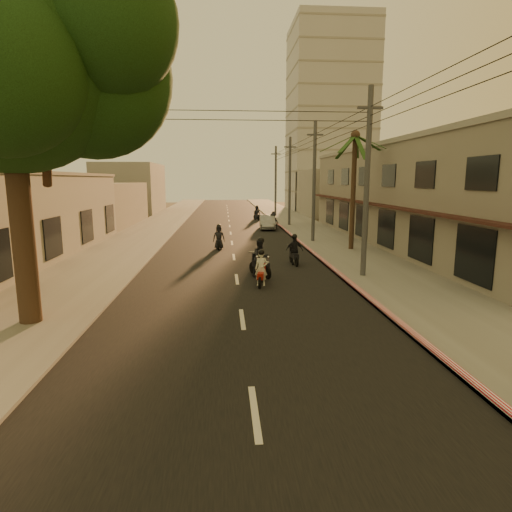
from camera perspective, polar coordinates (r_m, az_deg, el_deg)
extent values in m
plane|color=#383023|center=(12.99, -1.46, -11.27)|extent=(160.00, 160.00, 0.00)
cube|color=black|center=(32.43, -3.23, 1.74)|extent=(10.00, 140.00, 0.02)
cube|color=slate|center=(33.41, 9.75, 1.94)|extent=(5.00, 140.00, 0.12)
cube|color=slate|center=(33.15, -16.31, 1.61)|extent=(5.00, 140.00, 0.12)
cube|color=red|center=(28.06, 7.45, 0.53)|extent=(0.20, 60.00, 0.20)
cube|color=gray|center=(33.45, 21.73, 7.30)|extent=(8.00, 34.00, 7.00)
cube|color=gray|center=(33.52, 22.15, 13.54)|extent=(8.20, 34.20, 0.30)
cube|color=#361A15|center=(31.83, 14.66, 6.86)|extent=(0.80, 34.00, 0.12)
cube|color=#B7B5B2|center=(70.68, 9.76, 17.53)|extent=(12.00, 12.00, 28.00)
cylinder|color=black|center=(15.57, -28.63, 2.48)|extent=(0.70, 0.70, 6.00)
cylinder|color=black|center=(15.58, -26.22, 13.76)|extent=(1.22, 2.17, 3.04)
sphere|color=black|center=(15.92, -30.44, 22.47)|extent=(7.20, 7.20, 7.20)
sphere|color=black|center=(15.99, -20.98, 21.26)|extent=(5.20, 5.20, 5.20)
sphere|color=black|center=(14.70, -19.80, 27.24)|extent=(4.40, 4.40, 4.40)
sphere|color=black|center=(17.96, -23.32, 25.06)|extent=(4.40, 4.40, 4.40)
cylinder|color=black|center=(29.38, 12.82, 8.06)|extent=(0.32, 0.32, 7.60)
sphere|color=black|center=(29.50, 13.12, 15.45)|extent=(0.60, 0.60, 0.60)
cylinder|color=#38383A|center=(21.20, 14.55, 9.17)|extent=(0.26, 0.26, 9.00)
cube|color=#38383A|center=(21.44, 14.99, 18.55)|extent=(1.20, 0.12, 0.12)
cylinder|color=#38383A|center=(32.79, 7.75, 9.63)|extent=(0.26, 0.26, 9.00)
cube|color=#38383A|center=(32.95, 7.90, 15.73)|extent=(1.20, 0.12, 0.12)
cylinder|color=#38383A|center=(44.60, 4.51, 9.80)|extent=(0.26, 0.26, 9.00)
cube|color=#38383A|center=(44.72, 4.58, 14.29)|extent=(1.20, 0.12, 0.12)
cylinder|color=#38383A|center=(56.49, 2.63, 9.89)|extent=(0.26, 0.26, 9.00)
cube|color=#38383A|center=(56.58, 2.66, 13.43)|extent=(1.20, 0.12, 0.12)
cube|color=gray|center=(58.94, 10.13, 8.29)|extent=(8.00, 14.00, 6.00)
cube|color=gray|center=(48.06, -20.64, 6.47)|extent=(8.00, 14.00, 4.40)
cube|color=gray|center=(65.48, -16.31, 8.66)|extent=(8.00, 14.00, 7.00)
cylinder|color=black|center=(20.00, 0.93, -2.80)|extent=(0.20, 0.54, 0.53)
cylinder|color=black|center=(18.86, 0.52, -3.59)|extent=(0.20, 0.54, 0.53)
cube|color=#98150B|center=(19.30, 0.71, -2.49)|extent=(0.47, 1.07, 0.28)
cube|color=#98150B|center=(19.73, 0.87, -1.79)|extent=(0.30, 0.15, 0.57)
cylinder|color=silver|center=(19.77, 0.91, -0.79)|extent=(0.52, 0.14, 0.04)
imported|color=beige|center=(19.24, 0.71, -1.70)|extent=(0.73, 0.61, 1.59)
sphere|color=black|center=(19.10, 0.72, 0.49)|extent=(0.28, 0.28, 0.28)
sphere|color=silver|center=(19.74, 0.14, -0.10)|extent=(0.11, 0.11, 0.11)
sphere|color=silver|center=(19.68, 1.67, -0.14)|extent=(0.11, 0.11, 0.11)
cylinder|color=black|center=(21.81, -0.38, -1.58)|extent=(0.36, 0.61, 0.62)
cylinder|color=black|center=(20.63, 1.49, -2.26)|extent=(0.36, 0.61, 0.62)
cube|color=black|center=(21.09, 0.64, -1.15)|extent=(0.80, 1.24, 0.33)
cube|color=black|center=(21.53, -0.09, -0.47)|extent=(0.35, 0.24, 0.67)
cylinder|color=silver|center=(21.58, -0.27, 0.61)|extent=(0.57, 0.29, 0.04)
imported|color=black|center=(21.03, 0.65, -0.29)|extent=(1.45, 1.40, 1.87)
sphere|color=black|center=(20.88, 0.65, 2.09)|extent=(0.33, 0.33, 0.33)
cylinder|color=black|center=(24.87, 4.72, -0.24)|extent=(0.15, 0.56, 0.55)
cylinder|color=black|center=(23.69, 5.43, -0.77)|extent=(0.15, 0.56, 0.55)
cube|color=black|center=(24.16, 5.12, 0.10)|extent=(0.37, 1.11, 0.30)
cube|color=black|center=(24.61, 4.85, 0.63)|extent=(0.30, 0.12, 0.59)
cylinder|color=silver|center=(24.67, 4.79, 1.47)|extent=(0.55, 0.09, 0.04)
imported|color=black|center=(24.11, 5.13, 0.77)|extent=(1.04, 0.57, 1.66)
sphere|color=black|center=(24.00, 5.16, 2.61)|extent=(0.30, 0.30, 0.30)
cylinder|color=black|center=(30.35, -4.94, 1.64)|extent=(0.10, 0.55, 0.55)
cylinder|color=black|center=(29.14, -4.98, 1.28)|extent=(0.10, 0.55, 0.55)
cube|color=black|center=(29.63, -4.97, 1.95)|extent=(0.28, 1.08, 0.29)
cube|color=black|center=(30.09, -4.96, 2.36)|extent=(0.29, 0.10, 0.59)
cylinder|color=silver|center=(30.17, -4.96, 3.03)|extent=(0.54, 0.04, 0.04)
imported|color=black|center=(29.59, -4.98, 2.49)|extent=(0.81, 0.53, 1.64)
sphere|color=black|center=(29.50, -5.00, 3.97)|extent=(0.29, 0.29, 0.29)
cylinder|color=black|center=(42.31, 2.64, 4.07)|extent=(0.33, 0.53, 0.54)
cylinder|color=black|center=(41.18, 2.06, 3.91)|extent=(0.33, 0.53, 0.54)
cube|color=black|center=(41.65, 2.32, 4.34)|extent=(0.73, 1.07, 0.29)
cube|color=black|center=(42.09, 2.55, 4.59)|extent=(0.30, 0.22, 0.58)
cylinder|color=silver|center=(42.17, 2.61, 5.07)|extent=(0.49, 0.28, 0.04)
imported|color=black|center=(41.62, 2.32, 4.72)|extent=(1.54, 1.46, 1.63)
sphere|color=black|center=(41.56, 2.33, 5.77)|extent=(0.29, 0.29, 0.29)
imported|color=gray|center=(41.47, 1.52, 4.52)|extent=(1.92, 4.30, 1.36)
cylinder|color=black|center=(51.74, -0.18, 5.19)|extent=(0.27, 0.55, 0.55)
cylinder|color=black|center=(50.63, 0.37, 5.08)|extent=(0.27, 0.55, 0.55)
cube|color=black|center=(51.10, 0.13, 5.42)|extent=(0.62, 1.10, 0.29)
cube|color=black|center=(51.53, -0.09, 5.63)|extent=(0.31, 0.19, 0.59)
cylinder|color=silver|center=(51.61, -0.15, 6.01)|extent=(0.52, 0.22, 0.04)
imported|color=black|center=(51.07, 0.13, 5.74)|extent=(1.13, 1.02, 1.64)
sphere|color=black|center=(51.02, 0.13, 6.60)|extent=(0.29, 0.29, 0.29)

